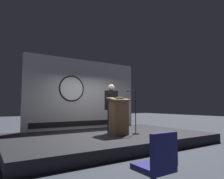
{
  "coord_description": "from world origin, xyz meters",
  "views": [
    {
      "loc": [
        -3.52,
        -5.73,
        1.23
      ],
      "look_at": [
        0.16,
        -0.01,
        1.79
      ],
      "focal_mm": 31.9,
      "sensor_mm": 36.0,
      "label": 1
    }
  ],
  "objects_px": {
    "speaker_person": "(111,108)",
    "audience_chair_left": "(157,162)",
    "microphone_stand": "(134,118)",
    "podium": "(119,116)"
  },
  "relations": [
    {
      "from": "podium",
      "to": "speaker_person",
      "type": "relative_size",
      "value": 0.73
    },
    {
      "from": "audience_chair_left",
      "to": "microphone_stand",
      "type": "bearing_deg",
      "value": 54.98
    },
    {
      "from": "podium",
      "to": "audience_chair_left",
      "type": "bearing_deg",
      "value": -117.12
    },
    {
      "from": "speaker_person",
      "to": "podium",
      "type": "bearing_deg",
      "value": -92.7
    },
    {
      "from": "podium",
      "to": "microphone_stand",
      "type": "relative_size",
      "value": 0.81
    },
    {
      "from": "microphone_stand",
      "to": "podium",
      "type": "bearing_deg",
      "value": 171.06
    },
    {
      "from": "podium",
      "to": "microphone_stand",
      "type": "distance_m",
      "value": 0.59
    },
    {
      "from": "speaker_person",
      "to": "audience_chair_left",
      "type": "xyz_separation_m",
      "value": [
        -1.76,
        -3.88,
        -0.66
      ]
    },
    {
      "from": "podium",
      "to": "speaker_person",
      "type": "xyz_separation_m",
      "value": [
        0.02,
        0.48,
        0.26
      ]
    },
    {
      "from": "microphone_stand",
      "to": "audience_chair_left",
      "type": "distance_m",
      "value": 4.05
    }
  ]
}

